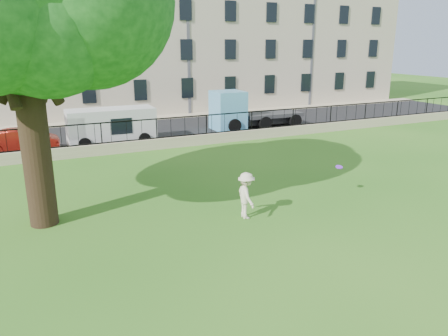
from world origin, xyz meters
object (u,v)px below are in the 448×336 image
white_van (111,126)px  blue_truck (256,109)px  red_sedan (21,141)px  man (246,196)px  frisbee (339,167)px

white_van → blue_truck: bearing=6.2°
red_sedan → blue_truck: bearing=-79.8°
white_van → blue_truck: blue_truck is taller
man → frisbee: (4.21, 0.39, 0.39)m
man → blue_truck: blue_truck is taller
frisbee → red_sedan: size_ratio=0.07×
red_sedan → blue_truck: (15.03, 1.00, 0.67)m
frisbee → blue_truck: 14.56m
red_sedan → blue_truck: 15.08m
frisbee → man: bearing=-174.8°
blue_truck → red_sedan: bearing=-174.7°
frisbee → white_van: white_van is taller
man → white_van: (-1.79, 13.33, 0.24)m
man → blue_truck: size_ratio=0.26×
frisbee → red_sedan: 16.91m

